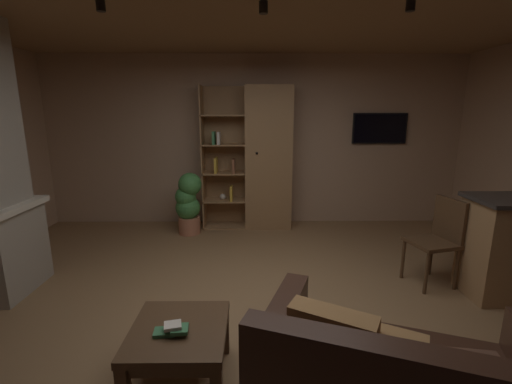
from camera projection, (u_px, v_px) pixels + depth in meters
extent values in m
cube|color=olive|center=(256.00, 317.00, 3.13)|extent=(6.55, 5.58, 0.02)
cube|color=tan|center=(254.00, 142.00, 5.58)|extent=(6.67, 0.06, 2.65)
cube|color=white|center=(233.00, 153.00, 5.58)|extent=(0.60, 0.01, 0.88)
cube|color=#997047|center=(268.00, 159.00, 5.36)|extent=(0.71, 0.38, 2.17)
cube|color=#997047|center=(225.00, 157.00, 5.53)|extent=(0.66, 0.02, 2.17)
cube|color=#997047|center=(203.00, 159.00, 5.35)|extent=(0.02, 0.38, 2.17)
sphere|color=black|center=(257.00, 153.00, 5.14)|extent=(0.04, 0.04, 0.04)
cube|color=#997047|center=(225.00, 225.00, 5.59)|extent=(0.66, 0.38, 0.02)
cube|color=#997047|center=(225.00, 200.00, 5.50)|extent=(0.66, 0.38, 0.02)
cube|color=#997047|center=(224.00, 173.00, 5.40)|extent=(0.66, 0.38, 0.02)
cube|color=#997047|center=(223.00, 145.00, 5.31)|extent=(0.66, 0.38, 0.02)
cube|color=#997047|center=(223.00, 115.00, 5.21)|extent=(0.66, 0.38, 0.02)
cube|color=beige|center=(219.00, 138.00, 5.23)|extent=(0.04, 0.23, 0.18)
cube|color=gold|center=(216.00, 165.00, 5.32)|extent=(0.04, 0.23, 0.23)
cube|color=brown|center=(234.00, 166.00, 5.32)|extent=(0.04, 0.23, 0.21)
cube|color=gold|center=(231.00, 193.00, 5.42)|extent=(0.04, 0.23, 0.22)
cube|color=#387247|center=(214.00, 138.00, 5.23)|extent=(0.04, 0.23, 0.19)
sphere|color=beige|center=(223.00, 197.00, 5.49)|extent=(0.10, 0.10, 0.10)
cube|color=#382116|center=(280.00, 358.00, 2.10)|extent=(0.45, 0.92, 0.67)
cube|color=olive|center=(380.00, 358.00, 1.86)|extent=(0.46, 0.33, 0.32)
cube|color=olive|center=(332.00, 342.00, 1.90)|extent=(0.49, 0.37, 0.38)
cube|color=#4C331E|center=(179.00, 331.00, 2.29)|extent=(0.63, 0.66, 0.05)
cube|color=#4C331E|center=(179.00, 340.00, 2.31)|extent=(0.56, 0.60, 0.08)
cube|color=#4C331E|center=(152.00, 331.00, 2.62)|extent=(0.07, 0.07, 0.35)
cube|color=#4C331E|center=(224.00, 331.00, 2.63)|extent=(0.07, 0.07, 0.35)
cube|color=#387247|center=(165.00, 332.00, 2.22)|extent=(0.14, 0.11, 0.02)
cube|color=#387247|center=(180.00, 329.00, 2.21)|extent=(0.12, 0.11, 0.03)
cube|color=beige|center=(173.00, 326.00, 2.21)|extent=(0.13, 0.11, 0.02)
cube|color=#4C331E|center=(431.00, 243.00, 3.62)|extent=(0.51, 0.51, 0.04)
cube|color=#4C331E|center=(449.00, 219.00, 3.62)|extent=(0.14, 0.40, 0.44)
cylinder|color=#4C331E|center=(403.00, 258.00, 3.80)|extent=(0.04, 0.04, 0.46)
cylinder|color=#4C331E|center=(427.00, 273.00, 3.46)|extent=(0.04, 0.04, 0.46)
cylinder|color=#4C331E|center=(431.00, 255.00, 3.89)|extent=(0.04, 0.04, 0.46)
cylinder|color=#4C331E|center=(457.00, 269.00, 3.55)|extent=(0.04, 0.04, 0.46)
cylinder|color=#B77051|center=(189.00, 225.00, 5.24)|extent=(0.32, 0.32, 0.25)
sphere|color=#3D7F3D|center=(188.00, 208.00, 5.20)|extent=(0.36, 0.36, 0.36)
sphere|color=#3D7F3D|center=(186.00, 196.00, 5.13)|extent=(0.31, 0.31, 0.31)
sphere|color=#3D7F3D|center=(190.00, 184.00, 5.09)|extent=(0.34, 0.34, 0.34)
cube|color=black|center=(379.00, 128.00, 5.49)|extent=(0.84, 0.05, 0.47)
cube|color=black|center=(380.00, 128.00, 5.47)|extent=(0.80, 0.01, 0.43)
cylinder|color=black|center=(101.00, 5.00, 2.65)|extent=(0.07, 0.07, 0.09)
cylinder|color=black|center=(263.00, 8.00, 2.71)|extent=(0.07, 0.07, 0.09)
cylinder|color=black|center=(411.00, 5.00, 2.64)|extent=(0.07, 0.07, 0.09)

